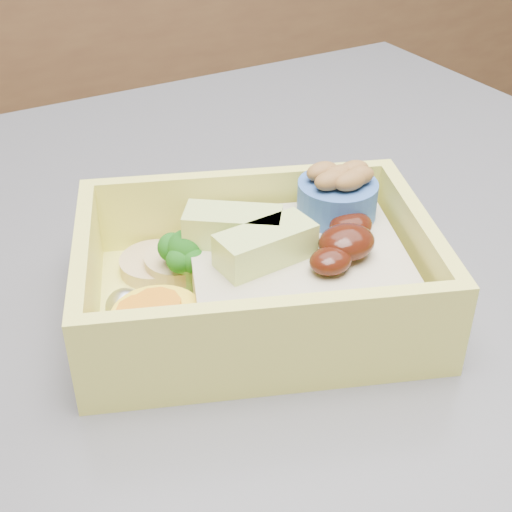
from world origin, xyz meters
TOP-DOWN VIEW (x-y plane):
  - bento_box at (0.22, -0.07)m, footprint 0.24×0.21m

SIDE VIEW (x-z plane):
  - bento_box at x=0.22m, z-range 0.91..0.98m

